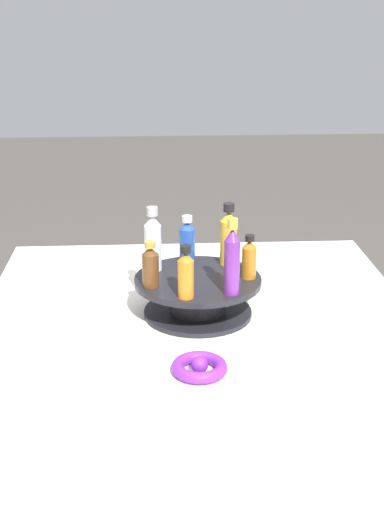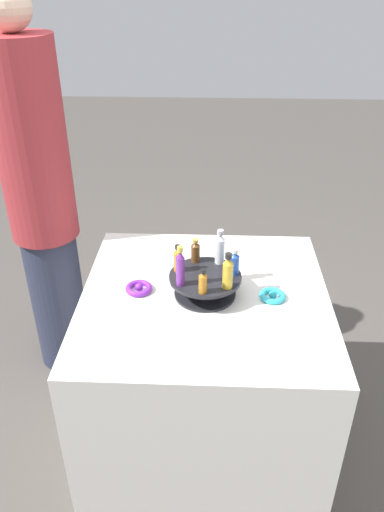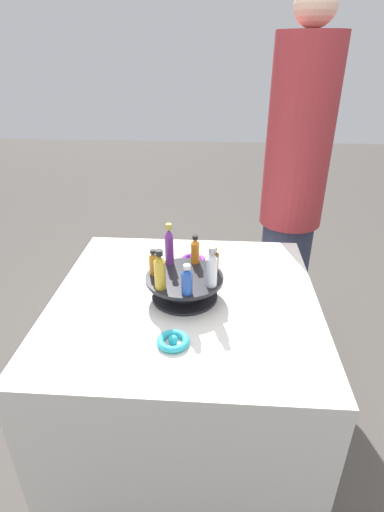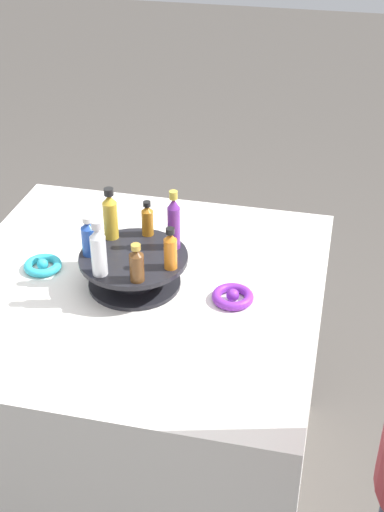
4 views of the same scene
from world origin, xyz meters
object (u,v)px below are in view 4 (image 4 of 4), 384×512
Objects in this scene: bottle_purple at (174,222)px; bottle_gold at (110,215)px; bottle_brown at (137,264)px; display_stand at (134,268)px; bottle_blue at (89,237)px; bottle_orange at (170,250)px; ribbon_bow_purple at (233,296)px; ribbon_bow_teal at (43,265)px; bottle_clear at (98,250)px; bottle_amber at (147,220)px.

bottle_purple reaches higher than bottle_gold.
display_stand is at bearing 112.05° from bottle_brown.
display_stand is at bearing -42.24° from bottle_gold.
bottle_gold is at bearing 73.48° from bottle_blue.
bottle_gold is 1.44× the size of bottle_brown.
bottle_brown is 0.09m from bottle_orange.
ribbon_bow_purple is (0.14, 0.02, -0.12)m from bottle_orange.
bottle_gold is 1.33× the size of bottle_blue.
bottle_gold is 0.20m from bottle_orange.
bottle_purple reaches higher than bottle_orange.
ribbon_bow_teal is at bearing 176.98° from ribbon_bow_purple.
bottle_orange is (0.06, 0.07, 0.01)m from bottle_brown.
bottle_purple is 0.36m from ribbon_bow_teal.
bottle_orange reaches higher than bottle_brown.
bottle_purple is 1.11× the size of bottle_clear.
display_stand is at bearing 163.48° from bottle_orange.
ribbon_bow_purple is (0.24, -0.12, -0.11)m from bottle_amber.
bottle_orange reaches higher than bottle_amber.
ribbon_bow_purple reaches higher than ribbon_bow_teal.
bottle_blue reaches higher than ribbon_bow_teal.
bottle_blue reaches higher than bottle_brown.
bottle_purple is 1.45× the size of bottle_orange.
bottle_orange is 0.19m from ribbon_bow_purple.
bottle_purple is at bearing 73.48° from bottle_brown.
bottle_clear reaches higher than bottle_brown.
bottle_orange is 0.37m from ribbon_bow_teal.
bottle_orange is at bearing -16.52° from display_stand.
bottle_gold is (-0.16, 0.01, -0.01)m from bottle_purple.
ribbon_bow_purple is (0.16, -0.07, -0.14)m from bottle_purple.
bottle_amber is 0.29m from ribbon_bow_teal.
ribbon_bow_purple is (0.32, -0.08, -0.13)m from bottle_gold.
ribbon_bow_teal is (-0.24, 0.01, -0.03)m from display_stand.
display_stand is 2.63× the size of ribbon_bow_purple.
bottle_orange is at bearing 47.76° from bottle_brown.
bottle_purple is 0.20m from bottle_blue.
display_stand is 1.73× the size of bottle_purple.
display_stand is 0.14m from bottle_gold.
bottle_gold is 1.29× the size of bottle_orange.
ribbon_bow_teal is at bearing -171.97° from bottle_purple.
bottle_purple is at bearing -29.38° from bottle_amber.
bottle_brown is at bearing -21.06° from ribbon_bow_teal.
bottle_gold is at bearing 176.33° from bottle_purple.
bottle_blue is (-0.10, -0.02, 0.08)m from display_stand.
bottle_clear reaches higher than bottle_amber.
bottle_clear is at bearing -119.38° from display_stand.
bottle_purple is 1.12× the size of bottle_gold.
bottle_amber is 0.16m from bottle_orange.
bottle_clear reaches higher than ribbon_bow_teal.
bottle_clear is 1.38× the size of ribbon_bow_purple.
display_stand is 2.79× the size of bottle_brown.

